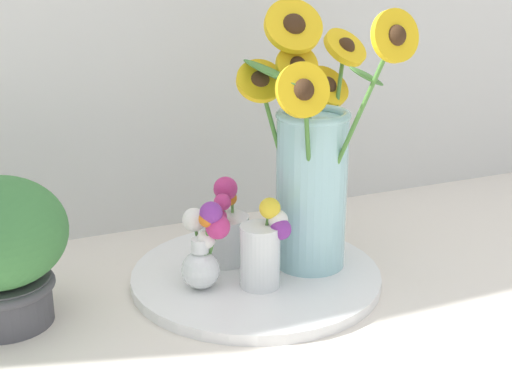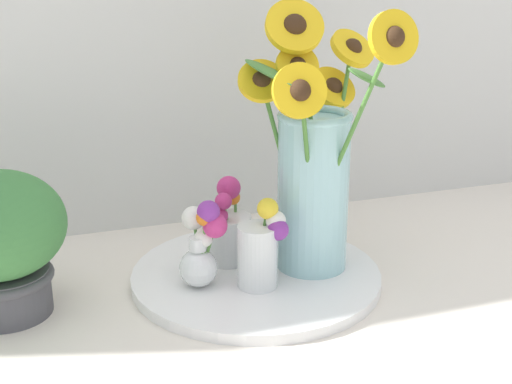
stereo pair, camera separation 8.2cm
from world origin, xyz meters
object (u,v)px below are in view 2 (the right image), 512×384
at_px(mason_jar_sunflowers, 313,167).
at_px(vase_small_center, 263,248).
at_px(vase_bulb_right, 201,246).
at_px(potted_plant, 0,238).
at_px(serving_tray, 256,276).
at_px(vase_small_back, 227,230).

distance_m(mason_jar_sunflowers, vase_small_center, 0.16).
xyz_separation_m(mason_jar_sunflowers, vase_bulb_right, (-0.19, -0.01, -0.11)).
bearing_deg(potted_plant, serving_tray, -2.85).
distance_m(mason_jar_sunflowers, potted_plant, 0.49).
bearing_deg(serving_tray, potted_plant, 177.15).
bearing_deg(vase_small_center, serving_tray, 83.90).
relative_size(serving_tray, mason_jar_sunflowers, 0.93).
bearing_deg(potted_plant, vase_small_center, -10.34).
bearing_deg(vase_bulb_right, vase_small_back, 50.77).
height_order(vase_bulb_right, vase_small_back, same).
distance_m(mason_jar_sunflowers, vase_small_back, 0.19).
bearing_deg(vase_small_back, potted_plant, -173.28).
bearing_deg(potted_plant, vase_bulb_right, -7.22).
bearing_deg(vase_bulb_right, mason_jar_sunflowers, 2.98).
height_order(mason_jar_sunflowers, vase_bulb_right, mason_jar_sunflowers).
relative_size(vase_bulb_right, vase_small_back, 1.01).
xyz_separation_m(vase_bulb_right, potted_plant, (-0.30, 0.04, 0.04)).
xyz_separation_m(mason_jar_sunflowers, vase_small_back, (-0.13, 0.07, -0.12)).
distance_m(mason_jar_sunflowers, vase_bulb_right, 0.22).
distance_m(serving_tray, mason_jar_sunflowers, 0.21).
bearing_deg(vase_small_back, vase_bulb_right, -129.23).
relative_size(mason_jar_sunflowers, potted_plant, 1.98).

